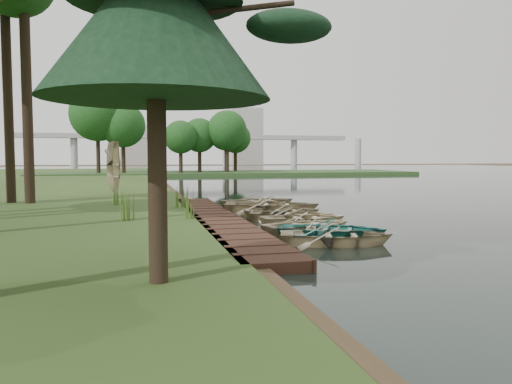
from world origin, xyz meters
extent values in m
plane|color=#3D2F1D|center=(0.00, 0.00, 0.00)|extent=(300.00, 300.00, 0.00)
cube|color=#331D13|center=(-1.60, 0.00, 0.15)|extent=(1.60, 16.00, 0.30)
cube|color=#2A461F|center=(8.00, 50.00, 0.23)|extent=(50.00, 14.00, 0.45)
cylinder|color=black|center=(-15.33, 50.00, 2.85)|extent=(0.50, 0.50, 4.80)
sphere|color=#1A4617|center=(-15.33, 50.00, 6.45)|extent=(5.60, 5.60, 5.60)
cylinder|color=black|center=(-8.67, 50.00, 2.85)|extent=(0.50, 0.50, 4.80)
sphere|color=#1A4617|center=(-8.67, 50.00, 6.45)|extent=(5.60, 5.60, 5.60)
cylinder|color=black|center=(-2.00, 50.00, 2.85)|extent=(0.50, 0.50, 4.80)
sphere|color=#1A4617|center=(-2.00, 50.00, 6.45)|extent=(5.60, 5.60, 5.60)
cylinder|color=black|center=(4.67, 50.00, 2.85)|extent=(0.50, 0.50, 4.80)
sphere|color=#1A4617|center=(4.67, 50.00, 6.45)|extent=(5.60, 5.60, 5.60)
cylinder|color=black|center=(11.33, 50.00, 2.85)|extent=(0.50, 0.50, 4.80)
sphere|color=#1A4617|center=(11.33, 50.00, 6.45)|extent=(5.60, 5.60, 5.60)
cylinder|color=black|center=(18.00, 50.00, 2.85)|extent=(0.50, 0.50, 4.80)
sphere|color=#1A4617|center=(18.00, 50.00, 6.45)|extent=(5.60, 5.60, 5.60)
cylinder|color=black|center=(24.67, 50.00, 2.85)|extent=(0.50, 0.50, 4.80)
sphere|color=#1A4617|center=(24.67, 50.00, 6.45)|extent=(5.60, 5.60, 5.60)
cube|color=#A5A5A0|center=(10.00, 120.00, 8.00)|extent=(90.00, 4.00, 1.20)
cylinder|color=#A5A5A0|center=(-20.00, 120.00, 4.00)|extent=(1.80, 1.80, 8.00)
cylinder|color=#A5A5A0|center=(0.00, 120.00, 4.00)|extent=(1.80, 1.80, 8.00)
cylinder|color=#A5A5A0|center=(20.00, 120.00, 4.00)|extent=(1.80, 1.80, 8.00)
cylinder|color=#A5A5A0|center=(40.00, 120.00, 4.00)|extent=(1.80, 1.80, 8.00)
cylinder|color=#A5A5A0|center=(60.00, 120.00, 4.00)|extent=(1.80, 1.80, 8.00)
cube|color=#A5A5A0|center=(30.00, 140.00, 9.00)|extent=(10.00, 8.00, 18.00)
cube|color=#A5A5A0|center=(-5.00, 145.00, 6.00)|extent=(8.00, 8.00, 12.00)
imported|color=#C9B891|center=(0.87, -5.01, 0.37)|extent=(3.58, 3.00, 0.64)
imported|color=#2D7D75|center=(1.15, -4.04, 0.37)|extent=(3.79, 3.36, 0.65)
imported|color=#C9B891|center=(0.85, -2.87, 0.36)|extent=(3.45, 2.80, 0.63)
imported|color=#C9B891|center=(1.29, -1.12, 0.37)|extent=(3.10, 2.25, 0.63)
imported|color=#C9B891|center=(1.21, 0.04, 0.37)|extent=(3.71, 3.25, 0.64)
imported|color=#C9B891|center=(1.25, 1.32, 0.36)|extent=(3.20, 2.42, 0.63)
imported|color=#C9B891|center=(1.15, 2.63, 0.46)|extent=(4.64, 3.88, 0.83)
imported|color=#C9B891|center=(0.89, 3.75, 0.37)|extent=(3.64, 3.07, 0.64)
imported|color=#C9B891|center=(1.25, 5.02, 0.43)|extent=(4.12, 3.35, 0.75)
imported|color=#C9B891|center=(-5.50, 11.07, 0.61)|extent=(3.49, 2.89, 0.63)
cylinder|color=black|center=(-9.18, 7.27, 5.80)|extent=(0.46, 0.46, 10.99)
cylinder|color=black|center=(-10.10, 7.81, 5.01)|extent=(0.43, 0.43, 9.42)
cylinder|color=black|center=(-4.04, -9.03, 2.09)|extent=(0.32, 0.32, 3.58)
cone|color=black|center=(-4.04, -9.03, 4.67)|extent=(3.80, 3.80, 2.60)
cone|color=#3F661E|center=(-2.60, -0.36, 0.87)|extent=(0.60, 0.60, 1.14)
cone|color=#3F661E|center=(-4.65, -0.36, 0.85)|extent=(0.60, 0.60, 1.11)
cone|color=#3F661E|center=(-5.17, 5.52, 0.80)|extent=(0.60, 0.60, 1.00)
cone|color=#3F661E|center=(-2.60, 3.74, 0.84)|extent=(0.60, 0.60, 1.09)
camera|label=1|loc=(-4.38, -17.54, 2.42)|focal=35.00mm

